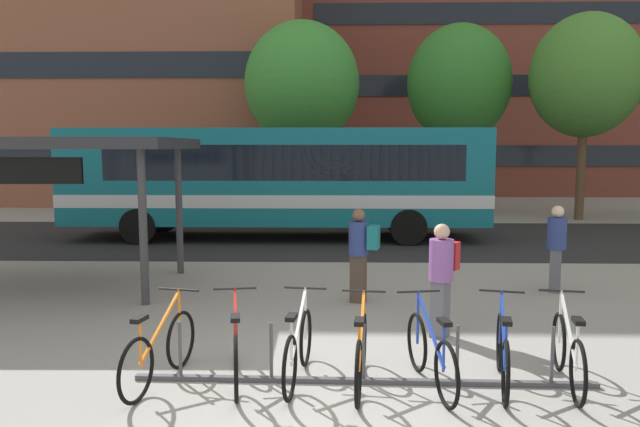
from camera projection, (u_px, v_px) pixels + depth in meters
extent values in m
plane|color=gray|center=(313.00, 397.00, 6.34)|extent=(200.00, 200.00, 0.00)
cube|color=#232326|center=(327.00, 238.00, 17.33)|extent=(80.00, 7.20, 0.01)
cube|color=#0F6070|center=(276.00, 176.00, 17.15)|extent=(12.00, 2.56, 2.70)
cube|color=silver|center=(277.00, 198.00, 17.23)|extent=(12.02, 2.58, 0.36)
cube|color=black|center=(90.00, 137.00, 17.15)|extent=(1.00, 2.30, 0.40)
cube|color=black|center=(73.00, 166.00, 17.26)|extent=(0.08, 2.19, 1.40)
cube|color=black|center=(283.00, 163.00, 15.86)|extent=(9.84, 0.07, 0.97)
cube|color=black|center=(290.00, 161.00, 18.34)|extent=(9.84, 0.07, 0.97)
cylinder|color=black|center=(139.00, 226.00, 16.24)|extent=(1.00, 0.30, 1.00)
cylinder|color=black|center=(163.00, 217.00, 18.54)|extent=(1.00, 0.30, 1.00)
cylinder|color=black|center=(408.00, 227.00, 16.07)|extent=(1.00, 0.30, 1.00)
cylinder|color=black|center=(399.00, 217.00, 18.37)|extent=(1.00, 0.30, 1.00)
cube|color=#47474C|center=(363.00, 381.00, 6.70)|extent=(5.27, 0.19, 0.06)
cylinder|color=#47474C|center=(180.00, 351.00, 6.76)|extent=(0.04, 0.04, 0.70)
cylinder|color=#47474C|center=(271.00, 353.00, 6.72)|extent=(0.04, 0.04, 0.70)
cylinder|color=#47474C|center=(364.00, 354.00, 6.67)|extent=(0.04, 0.04, 0.70)
cylinder|color=#47474C|center=(457.00, 356.00, 6.62)|extent=(0.04, 0.04, 0.70)
cylinder|color=#47474C|center=(552.00, 357.00, 6.57)|extent=(0.04, 0.04, 0.70)
torus|color=black|center=(181.00, 340.00, 7.16)|extent=(0.19, 0.70, 0.70)
torus|color=black|center=(136.00, 371.00, 6.17)|extent=(0.19, 0.70, 0.70)
cube|color=orange|center=(160.00, 327.00, 6.65)|extent=(0.22, 0.91, 0.58)
cylinder|color=orange|center=(140.00, 343.00, 6.24)|extent=(0.04, 0.04, 0.55)
cube|color=black|center=(139.00, 319.00, 6.21)|extent=(0.14, 0.24, 0.05)
cylinder|color=orange|center=(179.00, 315.00, 7.10)|extent=(0.04, 0.04, 0.65)
cylinder|color=black|center=(179.00, 290.00, 7.07)|extent=(0.51, 0.14, 0.03)
torus|color=black|center=(236.00, 338.00, 7.21)|extent=(0.16, 0.70, 0.70)
torus|color=black|center=(236.00, 369.00, 6.21)|extent=(0.16, 0.70, 0.70)
cube|color=red|center=(235.00, 325.00, 6.69)|extent=(0.19, 0.91, 0.58)
cylinder|color=red|center=(236.00, 342.00, 6.28)|extent=(0.03, 0.03, 0.55)
cube|color=black|center=(235.00, 318.00, 6.25)|extent=(0.14, 0.23, 0.05)
cylinder|color=red|center=(235.00, 314.00, 7.16)|extent=(0.04, 0.04, 0.65)
cylinder|color=black|center=(235.00, 289.00, 7.12)|extent=(0.52, 0.11, 0.03)
torus|color=black|center=(306.00, 338.00, 7.24)|extent=(0.13, 0.70, 0.70)
torus|color=black|center=(290.00, 368.00, 6.23)|extent=(0.13, 0.70, 0.70)
cube|color=silver|center=(299.00, 325.00, 6.72)|extent=(0.14, 0.92, 0.58)
cylinder|color=silver|center=(291.00, 341.00, 6.30)|extent=(0.03, 0.03, 0.55)
cube|color=black|center=(291.00, 317.00, 6.27)|extent=(0.13, 0.23, 0.05)
cylinder|color=silver|center=(305.00, 313.00, 7.18)|extent=(0.04, 0.04, 0.65)
cylinder|color=black|center=(305.00, 288.00, 7.15)|extent=(0.52, 0.09, 0.03)
torus|color=black|center=(363.00, 342.00, 7.08)|extent=(0.12, 0.70, 0.70)
torus|color=black|center=(358.00, 374.00, 6.08)|extent=(0.12, 0.70, 0.70)
cube|color=orange|center=(361.00, 329.00, 6.56)|extent=(0.12, 0.92, 0.58)
cylinder|color=orange|center=(359.00, 346.00, 6.15)|extent=(0.03, 0.03, 0.55)
cube|color=black|center=(359.00, 321.00, 6.12)|extent=(0.12, 0.23, 0.05)
cylinder|color=orange|center=(364.00, 317.00, 7.03)|extent=(0.04, 0.04, 0.65)
cylinder|color=black|center=(364.00, 291.00, 6.99)|extent=(0.52, 0.08, 0.03)
torus|color=black|center=(417.00, 342.00, 7.07)|extent=(0.16, 0.70, 0.70)
torus|color=black|center=(447.00, 375.00, 6.06)|extent=(0.16, 0.70, 0.70)
cube|color=#1E3DB2|center=(431.00, 329.00, 6.55)|extent=(0.18, 0.91, 0.58)
cylinder|color=#1E3DB2|center=(444.00, 347.00, 6.13)|extent=(0.03, 0.03, 0.55)
cube|color=black|center=(444.00, 322.00, 6.10)|extent=(0.13, 0.23, 0.05)
cylinder|color=#1E3DB2|center=(418.00, 317.00, 7.01)|extent=(0.04, 0.04, 0.65)
cylinder|color=black|center=(418.00, 292.00, 6.98)|extent=(0.52, 0.11, 0.03)
torus|color=black|center=(500.00, 342.00, 7.07)|extent=(0.19, 0.70, 0.70)
torus|color=black|center=(506.00, 374.00, 6.09)|extent=(0.19, 0.70, 0.70)
cube|color=#1E3DB2|center=(503.00, 329.00, 6.56)|extent=(0.23, 0.91, 0.58)
cylinder|color=#1E3DB2|center=(506.00, 346.00, 6.15)|extent=(0.04, 0.04, 0.55)
cube|color=black|center=(507.00, 321.00, 6.12)|extent=(0.14, 0.24, 0.05)
cylinder|color=#1E3DB2|center=(501.00, 317.00, 7.02)|extent=(0.04, 0.04, 0.65)
cylinder|color=black|center=(502.00, 291.00, 6.98)|extent=(0.51, 0.14, 0.03)
torus|color=black|center=(559.00, 341.00, 7.09)|extent=(0.17, 0.70, 0.70)
torus|color=black|center=(578.00, 373.00, 6.10)|extent=(0.17, 0.70, 0.70)
cube|color=silver|center=(569.00, 328.00, 6.58)|extent=(0.19, 0.91, 0.58)
cylinder|color=silver|center=(577.00, 345.00, 6.17)|extent=(0.03, 0.03, 0.55)
cube|color=black|center=(578.00, 321.00, 6.14)|extent=(0.14, 0.23, 0.05)
cylinder|color=silver|center=(560.00, 317.00, 7.04)|extent=(0.04, 0.04, 0.65)
cylinder|color=black|center=(562.00, 291.00, 7.00)|extent=(0.52, 0.12, 0.03)
cylinder|color=#38383D|center=(143.00, 228.00, 9.94)|extent=(0.14, 0.14, 2.65)
cylinder|color=#38383D|center=(179.00, 212.00, 12.43)|extent=(0.14, 0.14, 2.65)
cube|color=#28282D|center=(24.00, 144.00, 11.03)|extent=(6.01, 3.43, 0.20)
cube|color=#565660|center=(555.00, 271.00, 10.91)|extent=(0.28, 0.31, 0.81)
cylinder|color=navy|center=(557.00, 233.00, 10.83)|extent=(0.44, 0.44, 0.59)
sphere|color=beige|center=(558.00, 212.00, 10.79)|extent=(0.22, 0.22, 0.22)
cube|color=#56602D|center=(557.00, 230.00, 11.07)|extent=(0.33, 0.27, 0.40)
cube|color=#565660|center=(440.00, 309.00, 8.33)|extent=(0.31, 0.33, 0.81)
cylinder|color=#7F4C93|center=(441.00, 260.00, 8.25)|extent=(0.47, 0.47, 0.59)
sphere|color=tan|center=(442.00, 232.00, 8.20)|extent=(0.22, 0.22, 0.22)
cube|color=#B21E23|center=(449.00, 255.00, 8.46)|extent=(0.33, 0.31, 0.40)
cube|color=#47382D|center=(358.00, 279.00, 10.19)|extent=(0.30, 0.26, 0.83)
cylinder|color=navy|center=(359.00, 238.00, 10.11)|extent=(0.42, 0.42, 0.58)
sphere|color=brown|center=(359.00, 215.00, 10.06)|extent=(0.22, 0.22, 0.22)
cube|color=#197075|center=(373.00, 237.00, 10.03)|extent=(0.25, 0.32, 0.40)
cylinder|color=brown|center=(302.00, 175.00, 23.85)|extent=(0.32, 0.32, 3.09)
ellipsoid|color=#388433|center=(302.00, 84.00, 23.44)|extent=(4.57, 4.57, 4.93)
cylinder|color=brown|center=(457.00, 174.00, 23.54)|extent=(0.32, 0.32, 3.22)
ellipsoid|color=#2D7028|center=(459.00, 83.00, 23.14)|extent=(4.04, 4.04, 4.60)
cylinder|color=brown|center=(581.00, 174.00, 21.65)|extent=(0.32, 0.32, 3.36)
ellipsoid|color=#427A2D|center=(586.00, 75.00, 21.25)|extent=(3.92, 3.92, 4.45)
cube|color=brown|center=(111.00, 17.00, 31.61)|extent=(20.68, 13.57, 19.30)
cube|color=black|center=(59.00, 155.00, 25.67)|extent=(18.20, 0.06, 1.10)
cube|color=black|center=(54.00, 65.00, 25.23)|extent=(18.20, 0.06, 1.10)
cube|color=black|center=(502.00, 156.00, 31.26)|extent=(19.96, 0.06, 1.10)
cube|color=black|center=(504.00, 85.00, 30.85)|extent=(19.96, 0.06, 1.10)
cube|color=black|center=(507.00, 13.00, 30.43)|extent=(19.96, 0.06, 1.10)
cube|color=brown|center=(300.00, 92.00, 45.40)|extent=(18.17, 12.98, 13.83)
cube|color=black|center=(295.00, 146.00, 39.39)|extent=(15.99, 0.06, 1.10)
cube|color=black|center=(294.00, 75.00, 38.87)|extent=(15.99, 0.06, 1.10)
cube|color=black|center=(294.00, 3.00, 38.35)|extent=(15.99, 0.06, 1.10)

